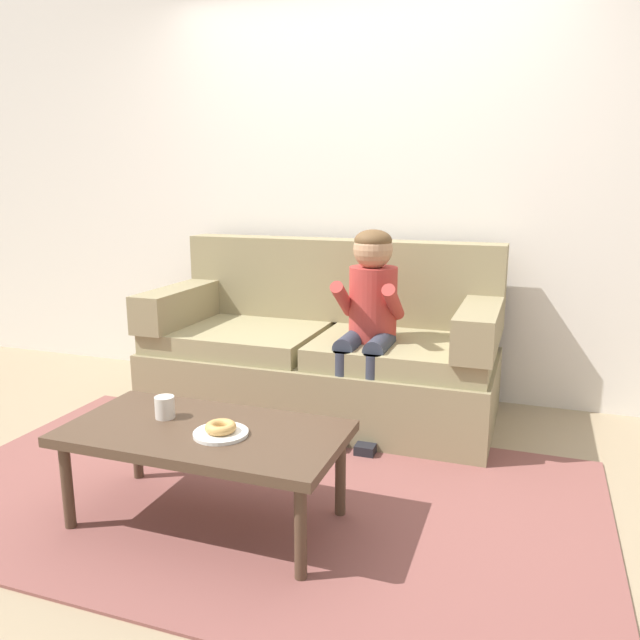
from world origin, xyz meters
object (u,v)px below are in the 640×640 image
person_child (369,312)px  mug (165,407)px  coffee_table (205,438)px  donut (222,427)px  couch (324,353)px

person_child → mug: bearing=-117.2°
coffee_table → donut: bearing=-20.0°
donut → mug: (-0.30, 0.08, 0.01)m
couch → mug: (-0.23, -1.31, 0.09)m
couch → coffee_table: bearing=-91.1°
person_child → couch: bearing=146.9°
mug → person_child: bearing=62.8°
donut → mug: 0.32m
couch → donut: (0.07, -1.39, 0.08)m
donut → coffee_table: bearing=160.0°
couch → coffee_table: couch is taller
coffee_table → donut: (0.10, -0.04, 0.07)m
couch → mug: size_ratio=22.08×
person_child → donut: bearing=-102.3°
couch → donut: 1.39m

